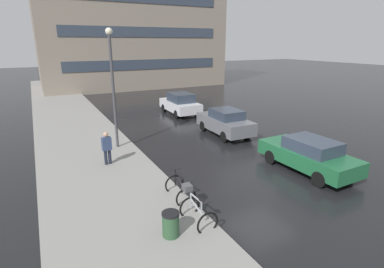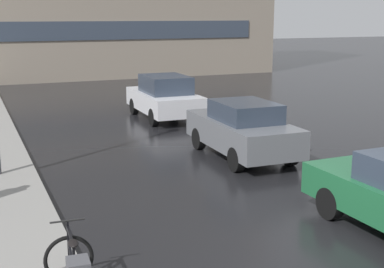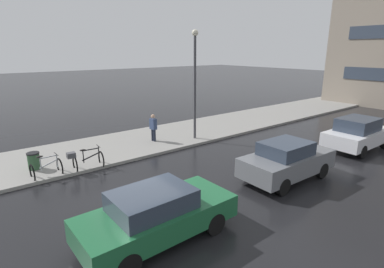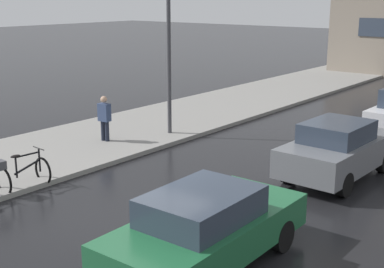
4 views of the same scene
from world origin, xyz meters
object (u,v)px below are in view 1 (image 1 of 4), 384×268
object	(u,v)px
bicycle_second	(181,189)
car_grey	(225,122)
car_white	(180,104)
pedestrian	(107,148)
streetlamp	(113,79)
trash_bin	(171,226)
car_green	(309,154)
bicycle_nearest	(198,214)

from	to	relation	value
bicycle_second	car_grey	distance (m)	8.45
car_white	car_grey	bearing A→B (deg)	-89.68
car_grey	car_white	distance (m)	6.24
pedestrian	car_white	bearing A→B (deg)	46.96
car_white	streetlamp	world-z (taller)	streetlamp
car_white	trash_bin	size ratio (longest dim) A/B	4.73
streetlamp	trash_bin	xyz separation A→B (m)	(-0.58, -8.29, -3.26)
bicycle_second	car_grey	world-z (taller)	car_grey
bicycle_second	trash_bin	size ratio (longest dim) A/B	1.68
streetlamp	pedestrian	bearing A→B (deg)	-114.34
car_green	pedestrian	xyz separation A→B (m)	(-7.65, 4.48, 0.17)
car_grey	pedestrian	size ratio (longest dim) A/B	2.49
bicycle_nearest	trash_bin	xyz separation A→B (m)	(-1.02, -0.25, 0.03)
bicycle_nearest	streetlamp	world-z (taller)	streetlamp
car_green	bicycle_second	bearing A→B (deg)	178.96
bicycle_second	car_white	xyz separation A→B (m)	(5.83, 12.31, 0.33)
bicycle_nearest	streetlamp	bearing A→B (deg)	93.12
car_green	trash_bin	xyz separation A→B (m)	(-7.25, -1.65, -0.32)
bicycle_second	pedestrian	world-z (taller)	pedestrian
car_green	trash_bin	world-z (taller)	car_green
car_green	car_grey	size ratio (longest dim) A/B	1.07
car_white	car_green	bearing A→B (deg)	-88.89
bicycle_nearest	car_white	distance (m)	15.07
car_grey	streetlamp	bearing A→B (deg)	175.92
bicycle_nearest	car_white	size ratio (longest dim) A/B	0.28
pedestrian	car_grey	bearing A→B (deg)	12.84
car_green	car_white	bearing A→B (deg)	91.11
car_white	trash_bin	distance (m)	15.72
bicycle_second	streetlamp	bearing A→B (deg)	95.27
bicycle_second	trash_bin	distance (m)	2.12
car_white	streetlamp	xyz separation A→B (m)	(-6.43, -5.78, 2.86)
bicycle_second	car_white	distance (m)	13.63
pedestrian	car_green	bearing A→B (deg)	-30.37
car_white	pedestrian	bearing A→B (deg)	-133.04
bicycle_nearest	car_grey	distance (m)	9.69
streetlamp	bicycle_nearest	bearing A→B (deg)	-86.88
trash_bin	car_white	bearing A→B (deg)	63.50
car_white	pedestrian	size ratio (longest dim) A/B	2.50
car_white	pedestrian	world-z (taller)	car_white
car_green	trash_bin	distance (m)	7.45
bicycle_second	car_green	bearing A→B (deg)	-1.04
car_grey	streetlamp	world-z (taller)	streetlamp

